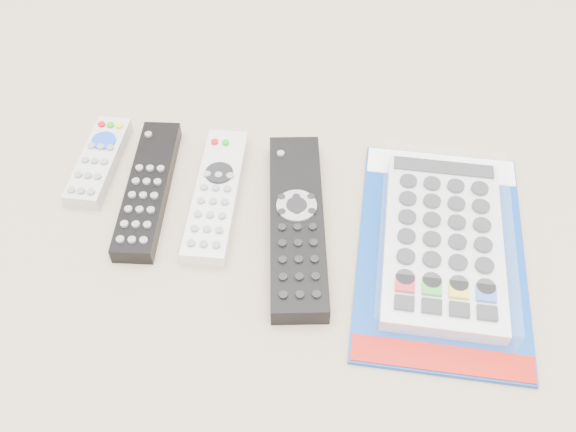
% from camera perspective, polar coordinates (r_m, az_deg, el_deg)
% --- Properties ---
extents(remote_small_grey, '(0.05, 0.14, 0.02)m').
position_cam_1_polar(remote_small_grey, '(0.81, -16.46, 4.72)').
color(remote_small_grey, '#B3B3B6').
rests_on(remote_small_grey, ground).
extents(remote_slim_black, '(0.07, 0.21, 0.02)m').
position_cam_1_polar(remote_slim_black, '(0.77, -12.33, 2.41)').
color(remote_slim_black, black).
rests_on(remote_slim_black, ground).
extents(remote_silver_dvd, '(0.06, 0.20, 0.02)m').
position_cam_1_polar(remote_silver_dvd, '(0.75, -6.38, 1.93)').
color(remote_silver_dvd, silver).
rests_on(remote_silver_dvd, ground).
extents(remote_large_black, '(0.11, 0.26, 0.03)m').
position_cam_1_polar(remote_large_black, '(0.71, 0.79, -0.59)').
color(remote_large_black, black).
rests_on(remote_large_black, ground).
extents(jumbo_remote_packaged, '(0.19, 0.30, 0.04)m').
position_cam_1_polar(jumbo_remote_packaged, '(0.71, 13.63, -2.06)').
color(jumbo_remote_packaged, '#0D3C94').
rests_on(jumbo_remote_packaged, ground).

